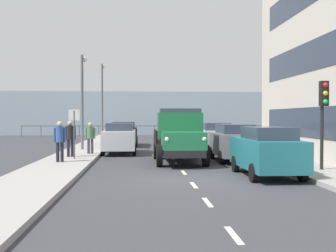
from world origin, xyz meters
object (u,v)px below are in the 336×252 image
at_px(truck_vintage_green, 180,137).
at_px(street_sign, 74,125).
at_px(car_white_kerbside_2, 214,137).
at_px(pedestrian_with_bag, 90,135).
at_px(pedestrian_couple_b, 60,138).
at_px(traffic_light_near, 323,105).
at_px(car_black_oppositeside_1, 124,133).
at_px(pedestrian_by_lamp, 70,136).
at_px(lamp_post_far, 102,94).
at_px(car_teal_kerbside_near, 266,151).
at_px(car_grey_kerbside_1, 234,142).
at_px(lamp_post_promenade, 83,92).
at_px(car_silver_oppositeside_0, 120,138).

bearing_deg(truck_vintage_green, street_sign, -9.70).
height_order(car_white_kerbside_2, pedestrian_with_bag, pedestrian_with_bag).
xyz_separation_m(pedestrian_couple_b, traffic_light_near, (-9.99, 3.31, 1.31)).
xyz_separation_m(truck_vintage_green, car_black_oppositeside_1, (2.90, -11.27, -0.28)).
bearing_deg(pedestrian_by_lamp, pedestrian_with_bag, -114.42).
bearing_deg(truck_vintage_green, pedestrian_by_lamp, -19.13).
distance_m(car_black_oppositeside_1, pedestrian_by_lamp, 9.76).
relative_size(car_black_oppositeside_1, traffic_light_near, 1.42).
xyz_separation_m(traffic_light_near, lamp_post_far, (9.84, -21.82, 1.57)).
distance_m(car_white_kerbside_2, lamp_post_far, 14.82).
relative_size(pedestrian_couple_b, street_sign, 0.77).
bearing_deg(pedestrian_with_bag, pedestrian_by_lamp, 65.58).
distance_m(truck_vintage_green, traffic_light_near, 6.31).
bearing_deg(truck_vintage_green, car_teal_kerbside_near, 120.74).
height_order(car_grey_kerbside_1, pedestrian_by_lamp, pedestrian_by_lamp).
relative_size(car_teal_kerbside_near, pedestrian_couple_b, 2.32).
relative_size(car_white_kerbside_2, street_sign, 1.93).
height_order(pedestrian_by_lamp, lamp_post_far, lamp_post_far).
height_order(car_teal_kerbside_near, lamp_post_far, lamp_post_far).
relative_size(truck_vintage_green, lamp_post_promenade, 1.01).
bearing_deg(pedestrian_with_bag, lamp_post_far, -87.39).
bearing_deg(traffic_light_near, lamp_post_promenade, -46.26).
distance_m(car_silver_oppositeside_0, traffic_light_near, 11.79).
distance_m(traffic_light_near, lamp_post_far, 23.99).
relative_size(car_white_kerbside_2, pedestrian_by_lamp, 2.51).
height_order(car_silver_oppositeside_0, street_sign, street_sign).
bearing_deg(traffic_light_near, car_grey_kerbside_1, -63.35).
bearing_deg(pedestrian_by_lamp, street_sign, 109.75).
distance_m(car_grey_kerbside_1, traffic_light_near, 5.24).
xyz_separation_m(truck_vintage_green, street_sign, (4.77, -0.81, 0.50)).
distance_m(car_black_oppositeside_1, traffic_light_near, 17.05).
height_order(traffic_light_near, street_sign, traffic_light_near).
relative_size(car_black_oppositeside_1, lamp_post_promenade, 0.81).
height_order(lamp_post_promenade, street_sign, lamp_post_promenade).
xyz_separation_m(lamp_post_far, street_sign, (-0.25, 17.16, -2.36)).
relative_size(car_black_oppositeside_1, street_sign, 2.02).
distance_m(truck_vintage_green, car_black_oppositeside_1, 11.64).
relative_size(pedestrian_by_lamp, street_sign, 0.77).
bearing_deg(traffic_light_near, car_black_oppositeside_1, -62.94).
relative_size(truck_vintage_green, lamp_post_far, 0.86).
distance_m(car_black_oppositeside_1, pedestrian_couple_b, 12.03).
bearing_deg(car_white_kerbside_2, car_black_oppositeside_1, -45.70).
bearing_deg(car_silver_oppositeside_0, street_sign, 65.51).
relative_size(lamp_post_far, street_sign, 2.91).
bearing_deg(car_white_kerbside_2, lamp_post_promenade, -6.97).
bearing_deg(pedestrian_by_lamp, car_silver_oppositeside_0, -125.10).
bearing_deg(car_white_kerbside_2, pedestrian_by_lamp, 26.73).
xyz_separation_m(car_teal_kerbside_near, lamp_post_far, (7.60, -22.33, 3.14)).
xyz_separation_m(car_grey_kerbside_1, lamp_post_promenade, (7.76, -5.98, 2.65)).
distance_m(pedestrian_by_lamp, street_sign, 1.14).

